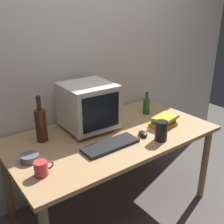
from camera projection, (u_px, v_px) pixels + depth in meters
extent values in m
plane|color=#56514C|center=(112.00, 206.00, 2.31)|extent=(6.00, 6.00, 0.00)
cube|color=silver|center=(77.00, 54.00, 2.22)|extent=(4.00, 0.08, 2.50)
cube|color=tan|center=(112.00, 135.00, 2.06)|extent=(1.60, 0.86, 0.03)
cylinder|color=olive|center=(204.00, 164.00, 2.32)|extent=(0.06, 0.06, 0.68)
cylinder|color=olive|center=(7.00, 184.00, 2.05)|extent=(0.06, 0.06, 0.68)
cylinder|color=olive|center=(146.00, 134.00, 2.88)|extent=(0.06, 0.06, 0.68)
cube|color=beige|center=(89.00, 127.00, 2.14)|extent=(0.29, 0.25, 0.03)
cube|color=beige|center=(88.00, 105.00, 2.07)|extent=(0.39, 0.39, 0.34)
cube|color=black|center=(102.00, 113.00, 1.92)|extent=(0.31, 0.02, 0.27)
cube|color=black|center=(111.00, 145.00, 1.86)|extent=(0.42, 0.16, 0.02)
ellipsoid|color=black|center=(143.00, 134.00, 2.01)|extent=(0.09, 0.11, 0.04)
cylinder|color=#472314|center=(41.00, 126.00, 1.90)|extent=(0.08, 0.08, 0.24)
cylinder|color=#472314|center=(39.00, 105.00, 1.84)|extent=(0.03, 0.03, 0.08)
sphere|color=#262626|center=(38.00, 98.00, 1.82)|extent=(0.03, 0.03, 0.03)
cylinder|color=#1E4C23|center=(146.00, 106.00, 2.41)|extent=(0.06, 0.06, 0.14)
cylinder|color=#1E4C23|center=(147.00, 97.00, 2.38)|extent=(0.02, 0.02, 0.05)
sphere|color=#262626|center=(147.00, 93.00, 2.36)|extent=(0.03, 0.03, 0.03)
cube|color=orange|center=(163.00, 125.00, 2.17)|extent=(0.21, 0.14, 0.03)
cube|color=#33894C|center=(164.00, 121.00, 2.17)|extent=(0.19, 0.14, 0.04)
cube|color=gold|center=(165.00, 118.00, 2.15)|extent=(0.24, 0.18, 0.02)
cylinder|color=#CC383D|center=(41.00, 169.00, 1.53)|extent=(0.08, 0.08, 0.09)
torus|color=#CC383D|center=(49.00, 165.00, 1.56)|extent=(0.06, 0.01, 0.06)
cylinder|color=#595B66|center=(30.00, 158.00, 1.68)|extent=(0.12, 0.12, 0.04)
cylinder|color=black|center=(161.00, 131.00, 1.92)|extent=(0.09, 0.09, 0.15)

